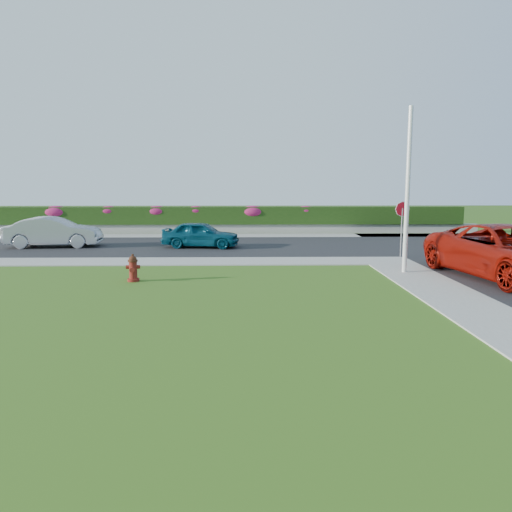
{
  "coord_description": "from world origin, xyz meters",
  "views": [
    {
      "loc": [
        1.18,
        -11.23,
        3.21
      ],
      "look_at": [
        1.49,
        4.49,
        0.9
      ],
      "focal_mm": 35.0,
      "sensor_mm": 36.0,
      "label": 1
    }
  ],
  "objects_px": {
    "sedan_teal": "(201,234)",
    "stop_sign": "(402,216)",
    "fire_hydrant": "(133,268)",
    "suv_red": "(509,252)",
    "sedan_silver": "(54,232)",
    "utility_pole": "(408,191)"
  },
  "relations": [
    {
      "from": "suv_red",
      "to": "sedan_teal",
      "type": "bearing_deg",
      "value": 133.11
    },
    {
      "from": "utility_pole",
      "to": "stop_sign",
      "type": "distance_m",
      "value": 3.91
    },
    {
      "from": "fire_hydrant",
      "to": "stop_sign",
      "type": "height_order",
      "value": "stop_sign"
    },
    {
      "from": "suv_red",
      "to": "utility_pole",
      "type": "relative_size",
      "value": 1.11
    },
    {
      "from": "stop_sign",
      "to": "sedan_teal",
      "type": "bearing_deg",
      "value": 170.93
    },
    {
      "from": "stop_sign",
      "to": "sedan_silver",
      "type": "bearing_deg",
      "value": 179.05
    },
    {
      "from": "sedan_teal",
      "to": "utility_pole",
      "type": "relative_size",
      "value": 0.65
    },
    {
      "from": "sedan_teal",
      "to": "stop_sign",
      "type": "relative_size",
      "value": 1.55
    },
    {
      "from": "utility_pole",
      "to": "fire_hydrant",
      "type": "bearing_deg",
      "value": -171.82
    },
    {
      "from": "fire_hydrant",
      "to": "sedan_silver",
      "type": "relative_size",
      "value": 0.2
    },
    {
      "from": "stop_sign",
      "to": "fire_hydrant",
      "type": "bearing_deg",
      "value": -142.45
    },
    {
      "from": "suv_red",
      "to": "stop_sign",
      "type": "relative_size",
      "value": 2.66
    },
    {
      "from": "utility_pole",
      "to": "stop_sign",
      "type": "relative_size",
      "value": 2.4
    },
    {
      "from": "fire_hydrant",
      "to": "stop_sign",
      "type": "relative_size",
      "value": 0.37
    },
    {
      "from": "fire_hydrant",
      "to": "sedan_teal",
      "type": "xyz_separation_m",
      "value": [
        1.47,
        8.4,
        0.26
      ]
    },
    {
      "from": "fire_hydrant",
      "to": "sedan_silver",
      "type": "xyz_separation_m",
      "value": [
        -5.86,
        8.7,
        0.36
      ]
    },
    {
      "from": "sedan_silver",
      "to": "stop_sign",
      "type": "relative_size",
      "value": 1.87
    },
    {
      "from": "fire_hydrant",
      "to": "sedan_silver",
      "type": "distance_m",
      "value": 10.5
    },
    {
      "from": "sedan_teal",
      "to": "utility_pole",
      "type": "height_order",
      "value": "utility_pole"
    },
    {
      "from": "suv_red",
      "to": "stop_sign",
      "type": "height_order",
      "value": "stop_sign"
    },
    {
      "from": "fire_hydrant",
      "to": "suv_red",
      "type": "xyz_separation_m",
      "value": [
        12.41,
        -0.06,
        0.51
      ]
    },
    {
      "from": "fire_hydrant",
      "to": "suv_red",
      "type": "height_order",
      "value": "suv_red"
    }
  ]
}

